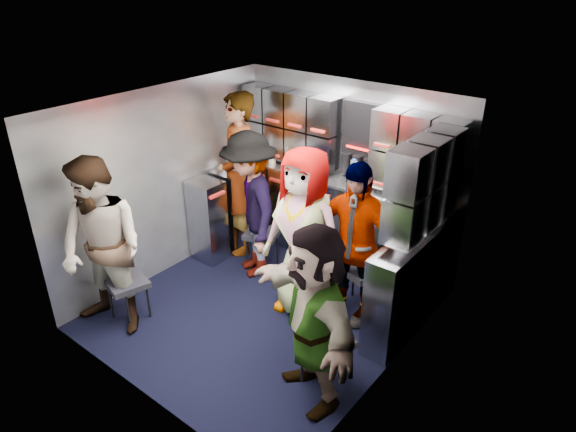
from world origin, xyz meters
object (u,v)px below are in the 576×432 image
Objects in this scene: jump_seat_center at (314,269)px; attendant_arc_e at (314,317)px; jump_seat_near_left at (127,284)px; jump_seat_mid_left at (262,235)px; jump_seat_near_right at (325,343)px; attendant_arc_a at (103,249)px; jump_seat_mid_right at (361,270)px; attendant_standing at (238,175)px; attendant_arc_c at (304,234)px; attendant_arc_b at (250,206)px; attendant_arc_d at (354,244)px.

attendant_arc_e is at bearing -54.88° from jump_seat_center.
jump_seat_near_left is 1.63m from jump_seat_mid_left.
attendant_arc_a is at bearing -161.97° from jump_seat_near_right.
jump_seat_mid_right is (0.44, 0.19, 0.06)m from jump_seat_center.
jump_seat_near_right is at bearing 9.81° from attendant_standing.
jump_seat_mid_left is 2.12m from attendant_arc_e.
attendant_arc_a is 1.87m from attendant_arc_c.
jump_seat_center is at bearing -156.66° from jump_seat_mid_right.
attendant_standing reaches higher than attendant_arc_e.
attendant_arc_b is 1.06× the size of attendant_arc_e.
jump_seat_near_left is at bearing -72.28° from attendant_arc_b.
jump_seat_center is 0.89× the size of jump_seat_mid_right.
attendant_arc_a is (-1.26, -1.56, 0.49)m from jump_seat_center.
jump_seat_near_left is at bearing -148.07° from attendant_arc_d.
attendant_arc_a is at bearing -139.24° from attendant_arc_e.
attendant_arc_b reaches higher than jump_seat_mid_right.
jump_seat_near_left is 0.28× the size of attendant_arc_d.
jump_seat_mid_left reaches higher than jump_seat_center.
jump_seat_mid_right is 2.48m from attendant_arc_a.
jump_seat_near_left is 0.96× the size of jump_seat_near_right.
jump_seat_mid_left is at bearing 122.75° from attendant_arc_b.
jump_seat_mid_right is 0.30× the size of attendant_arc_c.
attendant_arc_b is 0.96× the size of attendant_arc_c.
attendant_arc_c is at bearing 19.68° from attendant_arc_b.
attendant_arc_c is at bearing 36.14° from attendant_arc_a.
attendant_arc_c is at bearing -90.00° from jump_seat_center.
attendant_arc_d is (1.70, 1.57, -0.04)m from attendant_arc_a.
attendant_arc_b is 1.00× the size of attendant_arc_d.
attendant_arc_a is at bearing -102.05° from jump_seat_mid_left.
attendant_arc_c is (1.26, 1.20, 0.47)m from jump_seat_near_left.
attendant_arc_c reaches higher than jump_seat_center.
attendant_arc_a is at bearing -144.62° from attendant_arc_d.
attendant_standing reaches higher than jump_seat_mid_right.
jump_seat_center is 0.29× the size of attendant_arc_e.
attendant_arc_c is 0.48m from attendant_arc_d.
attendant_arc_d is (1.70, 1.39, 0.43)m from jump_seat_near_left.
attendant_arc_e is at bearing 1.90° from attendant_arc_a.
jump_seat_mid_left is 1.33m from jump_seat_mid_right.
attendant_arc_b is 1.98m from attendant_arc_e.
attendant_standing reaches higher than jump_seat_near_left.
attendant_arc_b is at bearing -172.87° from jump_seat_mid_right.
attendant_arc_b is at bearing 150.63° from jump_seat_near_right.
attendant_standing is (-2.10, 1.23, 0.56)m from jump_seat_near_right.
attendant_arc_e is at bearing 6.30° from attendant_standing.
attendant_standing is at bearing 149.58° from jump_seat_near_right.
attendant_arc_b is at bearing 74.97° from jump_seat_near_left.
jump_seat_mid_right is (1.70, 1.57, 0.04)m from jump_seat_near_left.
jump_seat_near_right is at bearing 13.29° from jump_seat_near_left.
jump_seat_mid_right is 0.31× the size of attendant_arc_b.
attendant_arc_b is (0.38, 1.58, -0.04)m from attendant_arc_a.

